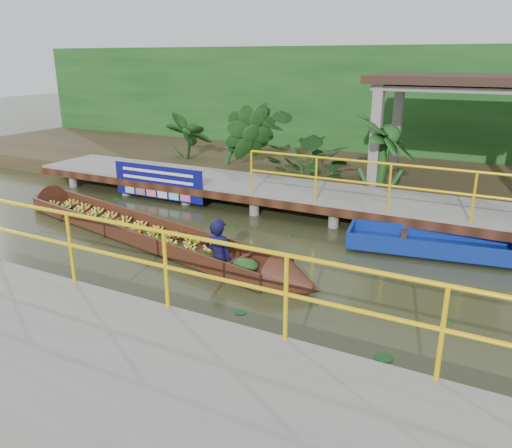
% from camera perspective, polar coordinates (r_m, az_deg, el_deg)
% --- Properties ---
extents(ground, '(80.00, 80.00, 0.00)m').
position_cam_1_polar(ground, '(9.38, -2.45, -4.17)').
color(ground, '#2C2E17').
rests_on(ground, ground).
extents(land_strip, '(30.00, 8.00, 0.45)m').
position_cam_1_polar(land_strip, '(15.96, 11.12, 5.91)').
color(land_strip, '#322619').
rests_on(land_strip, ground).
extents(far_dock, '(16.00, 2.06, 1.66)m').
position_cam_1_polar(far_dock, '(12.15, 5.68, 3.46)').
color(far_dock, slate).
rests_on(far_dock, ground).
extents(near_dock, '(18.00, 2.40, 1.73)m').
position_cam_1_polar(near_dock, '(5.74, -15.37, -17.48)').
color(near_dock, slate).
rests_on(near_dock, ground).
extents(pavilion, '(4.40, 3.00, 3.00)m').
position_cam_1_polar(pavilion, '(13.87, 22.58, 13.86)').
color(pavilion, slate).
rests_on(pavilion, ground).
extents(foliage_backdrop, '(30.00, 0.80, 4.00)m').
position_cam_1_polar(foliage_backdrop, '(18.09, 13.84, 12.87)').
color(foliage_backdrop, '#143E14').
rests_on(foliage_backdrop, ground).
extents(vendor_boat, '(8.90, 2.70, 1.98)m').
position_cam_1_polar(vendor_boat, '(10.51, -12.00, -0.71)').
color(vendor_boat, '#381C0F').
rests_on(vendor_boat, ground).
extents(moored_blue_boat, '(3.75, 1.46, 0.87)m').
position_cam_1_polar(moored_blue_boat, '(10.30, 24.18, -2.80)').
color(moored_blue_boat, navy).
rests_on(moored_blue_boat, ground).
extents(blue_banner, '(2.76, 0.04, 0.86)m').
position_cam_1_polar(blue_banner, '(13.17, -11.17, 4.74)').
color(blue_banner, '#0C0D65').
rests_on(blue_banner, ground).
extents(tropical_plants, '(14.61, 1.61, 2.01)m').
position_cam_1_polar(tropical_plants, '(13.35, 13.46, 8.71)').
color(tropical_plants, '#143E14').
rests_on(tropical_plants, ground).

